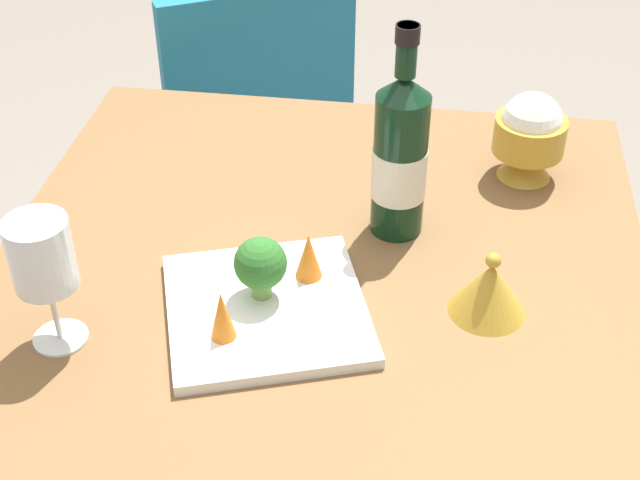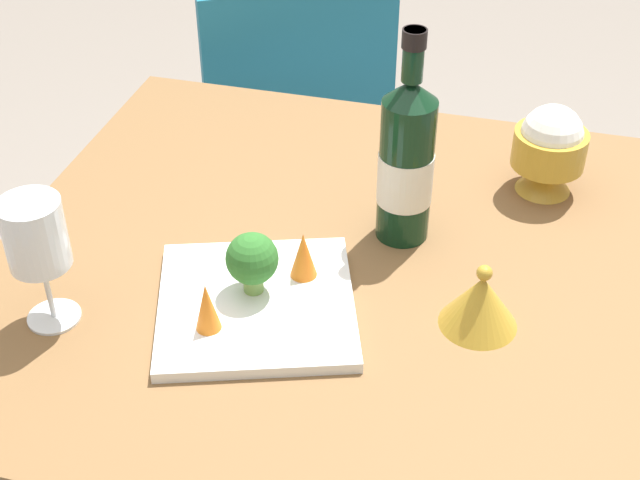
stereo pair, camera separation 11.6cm
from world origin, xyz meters
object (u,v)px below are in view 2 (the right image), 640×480
at_px(wine_bottle, 406,161).
at_px(carrot_garnish_right, 303,255).
at_px(rice_bowl, 550,148).
at_px(rice_bowl_lid, 481,301).
at_px(carrot_garnish_left, 207,307).
at_px(serving_plate, 256,304).
at_px(chair_by_wall, 293,115).
at_px(broccoli_floret, 252,260).
at_px(wine_glass, 36,237).

bearing_deg(wine_bottle, carrot_garnish_right, 144.20).
xyz_separation_m(rice_bowl, carrot_garnish_right, (-0.31, 0.29, -0.02)).
distance_m(rice_bowl_lid, carrot_garnish_left, 0.34).
relative_size(rice_bowl_lid, serving_plate, 0.31).
bearing_deg(rice_bowl, wine_bottle, 131.80).
height_order(chair_by_wall, carrot_garnish_left, chair_by_wall).
bearing_deg(broccoli_floret, carrot_garnish_right, -48.87).
distance_m(chair_by_wall, rice_bowl_lid, 0.98).
relative_size(carrot_garnish_left, carrot_garnish_right, 1.03).
distance_m(rice_bowl, carrot_garnish_right, 0.43).
distance_m(broccoli_floret, carrot_garnish_right, 0.07).
distance_m(rice_bowl, broccoli_floret, 0.50).
height_order(serving_plate, broccoli_floret, broccoli_floret).
distance_m(rice_bowl, rice_bowl_lid, 0.34).
bearing_deg(carrot_garnish_left, rice_bowl_lid, -70.90).
xyz_separation_m(rice_bowl_lid, serving_plate, (-0.05, 0.28, -0.03)).
bearing_deg(carrot_garnish_left, broccoli_floret, -20.52).
height_order(wine_glass, rice_bowl_lid, wine_glass).
xyz_separation_m(chair_by_wall, wine_bottle, (-0.65, -0.35, 0.33)).
distance_m(chair_by_wall, wine_glass, 1.00).
height_order(wine_bottle, rice_bowl, wine_bottle).
distance_m(chair_by_wall, rice_bowl, 0.78).
relative_size(rice_bowl, rice_bowl_lid, 1.42).
distance_m(wine_glass, broccoli_floret, 0.26).
bearing_deg(broccoli_floret, chair_by_wall, 13.13).
distance_m(wine_bottle, broccoli_floret, 0.26).
xyz_separation_m(serving_plate, carrot_garnish_left, (-0.06, 0.04, 0.04)).
bearing_deg(broccoli_floret, wine_bottle, -39.52).
bearing_deg(carrot_garnish_right, carrot_garnish_left, 146.82).
height_order(carrot_garnish_left, carrot_garnish_right, carrot_garnish_left).
height_order(broccoli_floret, carrot_garnish_right, broccoli_floret).
distance_m(wine_glass, serving_plate, 0.28).
bearing_deg(rice_bowl_lid, wine_glass, 103.79).
xyz_separation_m(rice_bowl, broccoli_floret, (-0.36, 0.35, -0.01)).
xyz_separation_m(wine_bottle, wine_glass, (-0.29, 0.39, 0.01)).
xyz_separation_m(wine_bottle, broccoli_floret, (-0.19, 0.16, -0.06)).
xyz_separation_m(rice_bowl_lid, broccoli_floret, (-0.03, 0.29, 0.03)).
relative_size(rice_bowl_lid, carrot_garnish_right, 1.50).
relative_size(chair_by_wall, serving_plate, 2.68).
height_order(chair_by_wall, broccoli_floret, chair_by_wall).
relative_size(rice_bowl, serving_plate, 0.45).
xyz_separation_m(rice_bowl_lid, carrot_garnish_right, (0.02, 0.23, 0.01)).
height_order(serving_plate, carrot_garnish_right, carrot_garnish_right).
bearing_deg(wine_bottle, rice_bowl, -48.20).
height_order(chair_by_wall, wine_glass, wine_glass).
bearing_deg(serving_plate, chair_by_wall, 13.44).
xyz_separation_m(chair_by_wall, carrot_garnish_right, (-0.79, -0.25, 0.26)).
distance_m(wine_glass, rice_bowl, 0.75).
bearing_deg(wine_glass, wine_bottle, -53.35).
bearing_deg(broccoli_floret, wine_glass, 113.17).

